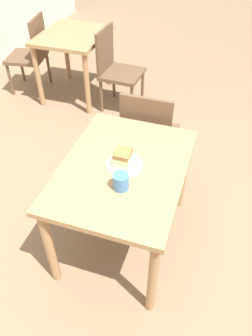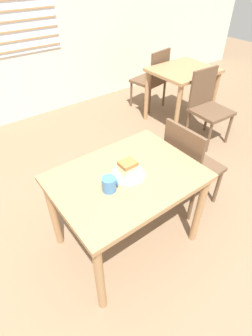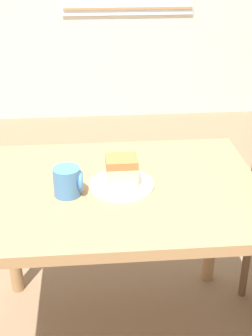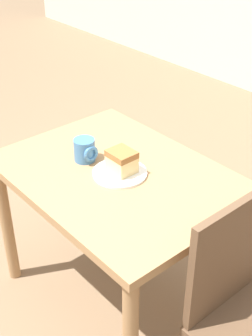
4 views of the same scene
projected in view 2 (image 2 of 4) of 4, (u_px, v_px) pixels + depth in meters
name	position (u px, v px, depth m)	size (l,w,h in m)	color
ground_plane	(146.00, 263.00, 2.17)	(14.00, 14.00, 0.00)	#7A6047
dining_table_near	(127.00, 187.00, 1.93)	(1.06, 0.79, 0.76)	#9E754C
dining_table_far	(183.00, 79.00, 3.64)	(0.85, 0.72, 0.77)	#9E754C
chair_near_window	(189.00, 164.00, 2.39)	(0.44, 0.44, 0.92)	brown
chair_far_corner	(208.00, 105.00, 3.33)	(0.46, 0.46, 0.92)	brown
chair_far_opposite	(152.00, 78.00, 4.05)	(0.51, 0.51, 0.92)	brown
plate	(128.00, 174.00, 1.87)	(0.24, 0.24, 0.01)	white
cake_slice	(128.00, 167.00, 1.84)	(0.11, 0.10, 0.10)	#E5CC89
coffee_mug	(110.00, 184.00, 1.72)	(0.10, 0.10, 0.10)	teal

